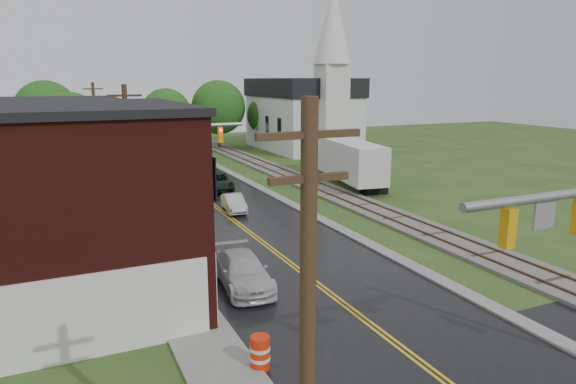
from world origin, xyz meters
TOP-DOWN VIEW (x-y plane):
  - main_road at (0.00, 30.00)m, footprint 10.00×90.00m
  - curb_right at (5.40, 35.00)m, footprint 0.80×70.00m
  - sidewalk_left at (-6.20, 25.00)m, footprint 2.40×50.00m
  - brick_building at (-12.48, 15.00)m, footprint 14.30×10.30m
  - yellow_house at (-11.00, 26.00)m, footprint 8.00×7.00m
  - darkred_building at (-10.00, 35.00)m, footprint 7.00×6.00m
  - church at (20.00, 53.74)m, footprint 10.40×18.40m
  - railroad at (10.00, 35.00)m, footprint 3.20×80.00m
  - traffic_signal_far at (-3.47, 27.00)m, footprint 7.34×0.43m
  - utility_pole_a at (-6.80, 0.00)m, footprint 1.80×0.28m
  - utility_pole_b at (-6.80, 22.00)m, footprint 1.80×0.28m
  - utility_pole_c at (-6.80, 44.00)m, footprint 1.80×0.28m
  - tree_left_c at (-13.85, 39.90)m, footprint 6.00×6.00m
  - tree_left_e at (-8.85, 45.90)m, footprint 6.40×6.40m
  - suv_dark at (1.83, 34.27)m, footprint 3.03×5.39m
  - sedan_silver at (0.80, 26.78)m, footprint 1.72×3.82m
  - pickup_white at (-3.20, 13.63)m, footprint 2.52×5.24m
  - semi_trailer at (13.23, 32.22)m, footprint 4.70×12.96m
  - construction_barrel at (-5.00, 6.93)m, footprint 0.85×0.85m

SIDE VIEW (x-z plane):
  - main_road at x=0.00m, z-range -0.01..0.01m
  - curb_right at x=5.40m, z-range -0.06..0.06m
  - sidewalk_left at x=-6.20m, z-range -0.06..0.06m
  - railroad at x=10.00m, z-range -0.04..0.26m
  - construction_barrel at x=-5.00m, z-range 0.00..1.15m
  - sedan_silver at x=0.80m, z-range 0.00..1.22m
  - suv_dark at x=1.83m, z-range 0.00..1.42m
  - pickup_white at x=-3.20m, z-range 0.00..1.47m
  - darkred_building at x=-10.00m, z-range 0.00..4.40m
  - semi_trailer at x=13.23m, z-range 0.36..4.34m
  - yellow_house at x=-11.00m, z-range 0.00..6.40m
  - brick_building at x=-12.48m, z-range 0.00..8.30m
  - tree_left_c at x=-13.85m, z-range 0.69..8.34m
  - utility_pole_a at x=-6.80m, z-range 0.22..9.22m
  - utility_pole_b at x=-6.80m, z-range 0.22..9.22m
  - utility_pole_c at x=-6.80m, z-range 0.22..9.22m
  - tree_left_e at x=-8.85m, z-range 0.73..8.89m
  - traffic_signal_far at x=-3.47m, z-range 1.37..8.57m
  - church at x=20.00m, z-range -4.17..15.83m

